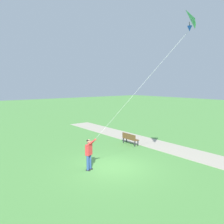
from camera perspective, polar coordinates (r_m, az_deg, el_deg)
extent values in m
plane|color=#569947|center=(13.61, 0.12, -13.44)|extent=(120.00, 120.00, 0.00)
cube|color=#B7AD99|center=(16.55, 20.75, -10.12)|extent=(2.95, 32.04, 0.02)
cube|color=#232328|center=(13.34, -5.32, -13.76)|extent=(0.20, 0.26, 0.06)
cylinder|color=#2D4C8E|center=(13.21, -5.41, -12.04)|extent=(0.14, 0.14, 0.82)
cube|color=#232328|center=(13.16, -5.90, -14.08)|extent=(0.20, 0.26, 0.06)
cylinder|color=#2D4C8E|center=(13.02, -6.00, -12.34)|extent=(0.14, 0.14, 0.82)
cube|color=red|center=(12.90, -5.74, -9.21)|extent=(0.46, 0.36, 0.60)
sphere|color=tan|center=(12.78, -5.77, -7.23)|extent=(0.22, 0.22, 0.22)
ellipsoid|color=black|center=(12.78, -5.83, -7.05)|extent=(0.30, 0.30, 0.13)
cylinder|color=red|center=(12.74, -4.71, -7.31)|extent=(0.13, 0.56, 0.43)
cylinder|color=red|center=(12.59, -5.14, -7.48)|extent=(0.50, 0.41, 0.43)
sphere|color=tan|center=(12.55, -4.31, -6.91)|extent=(0.10, 0.10, 0.10)
pyramid|color=green|center=(10.86, 17.52, 21.07)|extent=(1.40, 1.10, 0.66)
cone|color=blue|center=(10.76, 18.59, 18.91)|extent=(0.28, 0.28, 0.22)
cylinder|color=black|center=(10.78, 18.61, 19.48)|extent=(1.11, 0.70, 0.02)
cylinder|color=silver|center=(11.14, 5.97, 4.96)|extent=(1.95, 4.30, 5.26)
cube|color=brown|center=(18.33, 4.60, -6.60)|extent=(0.47, 1.51, 0.05)
cube|color=brown|center=(18.16, 4.16, -6.00)|extent=(0.07, 1.50, 0.40)
cube|color=#2D2D33|center=(18.98, 3.59, -6.82)|extent=(0.06, 0.06, 0.45)
cube|color=#2D2D33|center=(18.77, 2.84, -6.97)|extent=(0.06, 0.06, 0.45)
cube|color=#2D2D33|center=(18.02, 6.41, -7.60)|extent=(0.06, 0.06, 0.45)
cube|color=#2D2D33|center=(17.81, 5.66, -7.77)|extent=(0.06, 0.06, 0.45)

